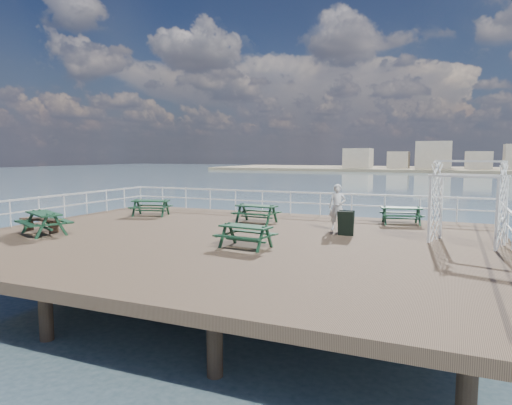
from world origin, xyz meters
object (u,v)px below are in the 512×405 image
object	(u,v)px
picnic_table_b	(257,210)
person	(337,207)
picnic_table_c	(401,212)
picnic_table_d	(44,218)
trellis_arbor	(467,207)
picnic_table_a	(151,204)
flat_bench_near	(41,222)
picnic_table_e	(246,232)

from	to	relation	value
picnic_table_b	person	xyz separation A→B (m)	(3.57, -0.60, 0.34)
picnic_table_c	picnic_table_d	xyz separation A→B (m)	(-11.53, -7.62, 0.07)
trellis_arbor	picnic_table_a	bearing A→B (deg)	-170.25
flat_bench_near	trellis_arbor	world-z (taller)	trellis_arbor
picnic_table_b	picnic_table_d	distance (m)	8.15
trellis_arbor	flat_bench_near	bearing A→B (deg)	-148.60
flat_bench_near	person	distance (m)	11.04
picnic_table_b	picnic_table_e	distance (m)	5.21
person	picnic_table_a	bearing A→B (deg)	173.42
picnic_table_d	trellis_arbor	world-z (taller)	trellis_arbor
picnic_table_b	picnic_table_d	world-z (taller)	picnic_table_d
picnic_table_a	trellis_arbor	distance (m)	13.53
picnic_table_a	picnic_table_b	xyz separation A→B (m)	(5.43, -0.08, 0.01)
picnic_table_e	person	bearing A→B (deg)	73.82
picnic_table_e	person	world-z (taller)	person
flat_bench_near	person	bearing A→B (deg)	26.98
picnic_table_d	flat_bench_near	size ratio (longest dim) A/B	1.30
picnic_table_e	flat_bench_near	size ratio (longest dim) A/B	0.99
picnic_table_a	picnic_table_e	world-z (taller)	picnic_table_a
picnic_table_c	flat_bench_near	world-z (taller)	picnic_table_c
picnic_table_a	person	xyz separation A→B (m)	(9.00, -0.68, 0.35)
flat_bench_near	picnic_table_e	bearing A→B (deg)	4.48
picnic_table_a	picnic_table_c	xyz separation A→B (m)	(11.07, 1.91, -0.03)
picnic_table_b	picnic_table_c	size ratio (longest dim) A/B	0.96
picnic_table_c	flat_bench_near	distance (m)	14.08
picnic_table_c	trellis_arbor	size ratio (longest dim) A/B	0.70
picnic_table_e	person	xyz separation A→B (m)	(1.83, 4.32, 0.38)
picnic_table_b	picnic_table_e	xyz separation A→B (m)	(1.74, -4.91, -0.03)
trellis_arbor	person	world-z (taller)	trellis_arbor
picnic_table_e	trellis_arbor	world-z (taller)	trellis_arbor
picnic_table_c	picnic_table_a	bearing A→B (deg)	175.58
picnic_table_a	trellis_arbor	bearing A→B (deg)	-22.39
flat_bench_near	trellis_arbor	distance (m)	14.86
picnic_table_a	picnic_table_e	distance (m)	8.74
picnic_table_d	picnic_table_c	bearing A→B (deg)	58.21
picnic_table_a	picnic_table_d	xyz separation A→B (m)	(-0.46, -5.71, 0.05)
picnic_table_b	person	distance (m)	3.64
picnic_table_a	trellis_arbor	xyz separation A→B (m)	(13.41, -1.72, 0.66)
flat_bench_near	picnic_table_a	bearing A→B (deg)	81.48
picnic_table_c	picnic_table_e	distance (m)	7.93
picnic_table_c	flat_bench_near	bearing A→B (deg)	-162.96
picnic_table_a	flat_bench_near	size ratio (longest dim) A/B	1.13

